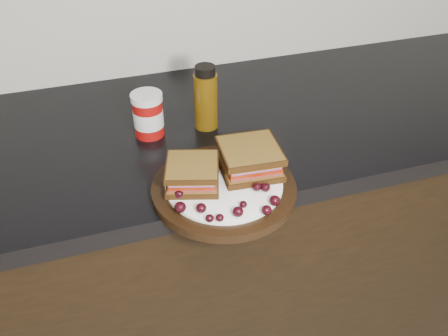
% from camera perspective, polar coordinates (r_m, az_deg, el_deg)
% --- Properties ---
extents(base_cabinets, '(3.96, 0.58, 0.86)m').
position_cam_1_polar(base_cabinets, '(1.50, 0.33, -10.06)').
color(base_cabinets, black).
rests_on(base_cabinets, ground_plane).
extents(countertop, '(3.98, 0.60, 0.04)m').
position_cam_1_polar(countertop, '(1.21, 0.41, 4.75)').
color(countertop, black).
rests_on(countertop, base_cabinets).
extents(plate, '(0.28, 0.28, 0.02)m').
position_cam_1_polar(plate, '(0.97, 0.00, -2.43)').
color(plate, black).
rests_on(plate, countertop).
extents(sandwich_left, '(0.12, 0.12, 0.05)m').
position_cam_1_polar(sandwich_left, '(0.94, -3.62, -0.68)').
color(sandwich_left, brown).
rests_on(sandwich_left, plate).
extents(sandwich_right, '(0.12, 0.12, 0.05)m').
position_cam_1_polar(sandwich_right, '(0.98, 2.96, 1.06)').
color(sandwich_right, brown).
rests_on(sandwich_right, plate).
extents(grape_0, '(0.02, 0.02, 0.02)m').
position_cam_1_polar(grape_0, '(0.89, -5.02, -4.49)').
color(grape_0, black).
rests_on(grape_0, plate).
extents(grape_1, '(0.02, 0.02, 0.02)m').
position_cam_1_polar(grape_1, '(0.89, -2.63, -4.59)').
color(grape_1, black).
rests_on(grape_1, plate).
extents(grape_2, '(0.02, 0.02, 0.01)m').
position_cam_1_polar(grape_2, '(0.87, -1.65, -5.75)').
color(grape_2, black).
rests_on(grape_2, plate).
extents(grape_3, '(0.02, 0.02, 0.01)m').
position_cam_1_polar(grape_3, '(0.87, -0.48, -5.69)').
color(grape_3, black).
rests_on(grape_3, plate).
extents(grape_4, '(0.02, 0.02, 0.02)m').
position_cam_1_polar(grape_4, '(0.88, 1.61, -5.02)').
color(grape_4, black).
rests_on(grape_4, plate).
extents(grape_5, '(0.01, 0.01, 0.01)m').
position_cam_1_polar(grape_5, '(0.90, 2.21, -4.18)').
color(grape_5, black).
rests_on(grape_5, plate).
extents(grape_6, '(0.02, 0.02, 0.02)m').
position_cam_1_polar(grape_6, '(0.89, 4.89, -4.81)').
color(grape_6, black).
rests_on(grape_6, plate).
extents(grape_7, '(0.02, 0.02, 0.02)m').
position_cam_1_polar(grape_7, '(0.91, 5.83, -3.72)').
color(grape_7, black).
rests_on(grape_7, plate).
extents(grape_8, '(0.02, 0.02, 0.02)m').
position_cam_1_polar(grape_8, '(0.94, 4.78, -2.22)').
color(grape_8, black).
rests_on(grape_8, plate).
extents(grape_9, '(0.02, 0.02, 0.02)m').
position_cam_1_polar(grape_9, '(0.94, 3.80, -2.15)').
color(grape_9, black).
rests_on(grape_9, plate).
extents(grape_10, '(0.02, 0.02, 0.02)m').
position_cam_1_polar(grape_10, '(0.98, 4.35, -0.31)').
color(grape_10, black).
rests_on(grape_10, plate).
extents(grape_11, '(0.02, 0.02, 0.02)m').
position_cam_1_polar(grape_11, '(0.97, 2.95, -0.35)').
color(grape_11, black).
rests_on(grape_11, plate).
extents(grape_12, '(0.02, 0.02, 0.02)m').
position_cam_1_polar(grape_12, '(0.99, 2.71, 0.52)').
color(grape_12, black).
rests_on(grape_12, plate).
extents(grape_13, '(0.02, 0.02, 0.02)m').
position_cam_1_polar(grape_13, '(0.99, -4.19, 0.16)').
color(grape_13, black).
rests_on(grape_13, plate).
extents(grape_14, '(0.02, 0.02, 0.02)m').
position_cam_1_polar(grape_14, '(0.96, -4.55, -1.13)').
color(grape_14, black).
rests_on(grape_14, plate).
extents(grape_15, '(0.02, 0.02, 0.02)m').
position_cam_1_polar(grape_15, '(0.94, -3.70, -2.01)').
color(grape_15, black).
rests_on(grape_15, plate).
extents(grape_16, '(0.02, 0.02, 0.02)m').
position_cam_1_polar(grape_16, '(0.92, -5.16, -2.97)').
color(grape_16, black).
rests_on(grape_16, plate).
extents(grape_17, '(0.02, 0.02, 0.02)m').
position_cam_1_polar(grape_17, '(0.97, -3.47, -0.52)').
color(grape_17, black).
rests_on(grape_17, plate).
extents(grape_18, '(0.02, 0.02, 0.02)m').
position_cam_1_polar(grape_18, '(0.96, -4.95, -1.07)').
color(grape_18, black).
rests_on(grape_18, plate).
extents(grape_19, '(0.02, 0.02, 0.02)m').
position_cam_1_polar(grape_19, '(0.94, -4.74, -2.14)').
color(grape_19, black).
rests_on(grape_19, plate).
extents(condiment_jar, '(0.08, 0.08, 0.10)m').
position_cam_1_polar(condiment_jar, '(1.13, -8.67, 6.05)').
color(condiment_jar, '#920C0A').
rests_on(condiment_jar, countertop).
extents(oil_bottle, '(0.06, 0.06, 0.15)m').
position_cam_1_polar(oil_bottle, '(1.14, -2.10, 8.08)').
color(oil_bottle, '#4B3307').
rests_on(oil_bottle, countertop).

